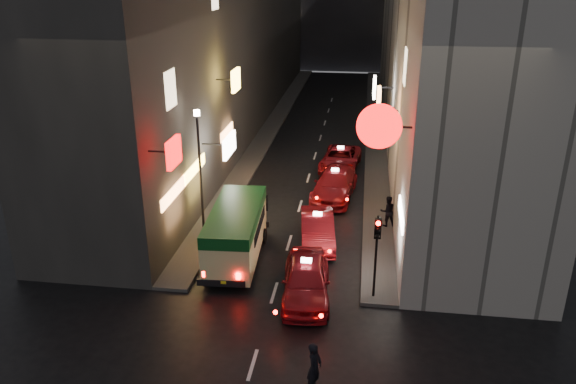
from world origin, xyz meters
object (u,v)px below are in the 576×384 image
at_px(minibus, 236,228).
at_px(taxi_near, 306,277).
at_px(lamp_post, 200,166).
at_px(traffic_light, 377,240).
at_px(pedestrian_crossing, 315,364).

xyz_separation_m(minibus, taxi_near, (3.42, -2.63, -0.66)).
bearing_deg(lamp_post, minibus, -43.48).
relative_size(taxi_near, traffic_light, 1.70).
xyz_separation_m(taxi_near, lamp_post, (-5.51, 4.62, 2.80)).
height_order(minibus, lamp_post, lamp_post).
xyz_separation_m(minibus, pedestrian_crossing, (4.25, -7.91, -0.62)).
distance_m(pedestrian_crossing, traffic_light, 5.93).
relative_size(minibus, traffic_light, 1.70).
xyz_separation_m(minibus, traffic_light, (6.10, -2.54, 1.10)).
height_order(traffic_light, lamp_post, lamp_post).
bearing_deg(pedestrian_crossing, taxi_near, 26.42).
bearing_deg(taxi_near, minibus, 142.38).
relative_size(taxi_near, lamp_post, 0.96).
xyz_separation_m(pedestrian_crossing, traffic_light, (1.86, 5.37, 1.72)).
bearing_deg(taxi_near, traffic_light, 2.01).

